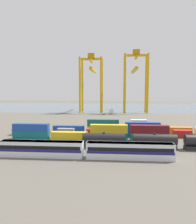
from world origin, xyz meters
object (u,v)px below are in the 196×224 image
(freight_tank_row, at_px, (181,142))
(shipping_container_9, at_px, (104,133))
(shipping_container_7, at_px, (29,131))
(gantry_crane_west, at_px, (92,76))
(gantry_crane_central, at_px, (135,75))
(shipping_container_0, at_px, (31,135))
(shipping_container_10, at_px, (142,133))
(passenger_train, at_px, (85,149))

(freight_tank_row, bearing_deg, shipping_container_9, 144.99)
(shipping_container_7, xyz_separation_m, gantry_crane_west, (13.56, 87.72, 25.12))
(gantry_crane_central, bearing_deg, shipping_container_9, -101.85)
(shipping_container_0, xyz_separation_m, shipping_container_10, (37.75, 6.26, 0.00))
(shipping_container_9, relative_size, shipping_container_10, 1.00)
(shipping_container_9, distance_m, shipping_container_10, 13.67)
(freight_tank_row, height_order, shipping_container_7, freight_tank_row)
(shipping_container_9, bearing_deg, passenger_train, -97.17)
(passenger_train, relative_size, shipping_container_9, 3.51)
(freight_tank_row, height_order, shipping_container_10, freight_tank_row)
(shipping_container_7, distance_m, gantry_crane_central, 102.85)
(passenger_train, distance_m, shipping_container_10, 30.26)
(shipping_container_10, bearing_deg, shipping_container_9, 180.00)
(shipping_container_7, height_order, shipping_container_9, same)
(shipping_container_10, relative_size, gantry_crane_west, 0.28)
(freight_tank_row, xyz_separation_m, shipping_container_0, (-46.36, 9.35, -0.86))
(freight_tank_row, xyz_separation_m, gantry_crane_west, (-36.07, 103.33, 24.26))
(shipping_container_7, distance_m, shipping_container_10, 41.02)
(freight_tank_row, bearing_deg, gantry_crane_central, 92.07)
(gantry_crane_central, bearing_deg, shipping_container_0, -114.25)
(passenger_train, bearing_deg, gantry_crane_west, 95.38)
(passenger_train, bearing_deg, freight_tank_row, 20.52)
(shipping_container_0, height_order, gantry_crane_west, gantry_crane_west)
(freight_tank_row, height_order, gantry_crane_central, gantry_crane_central)
(gantry_crane_west, bearing_deg, shipping_container_10, -72.62)
(gantry_crane_west, bearing_deg, gantry_crane_central, 1.04)
(passenger_train, height_order, gantry_crane_central, gantry_crane_central)
(shipping_container_7, bearing_deg, gantry_crane_central, 62.55)
(shipping_container_10, bearing_deg, gantry_crane_west, 107.38)
(freight_tank_row, height_order, gantry_crane_west, gantry_crane_west)
(shipping_container_0, relative_size, shipping_container_9, 1.00)
(shipping_container_9, bearing_deg, shipping_container_0, -165.43)
(shipping_container_0, xyz_separation_m, gantry_crane_central, (42.60, 94.56, 25.99))
(shipping_container_0, xyz_separation_m, gantry_crane_west, (10.28, 93.98, 25.12))
(freight_tank_row, bearing_deg, shipping_container_0, 168.59)
(shipping_container_0, bearing_deg, gantry_crane_central, 65.75)
(shipping_container_0, relative_size, gantry_crane_west, 0.28)
(freight_tank_row, relative_size, shipping_container_9, 4.52)
(gantry_crane_west, bearing_deg, passenger_train, -84.62)
(shipping_container_0, bearing_deg, passenger_train, -42.07)
(passenger_train, distance_m, shipping_container_7, 34.89)
(shipping_container_9, height_order, gantry_crane_central, gantry_crane_central)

